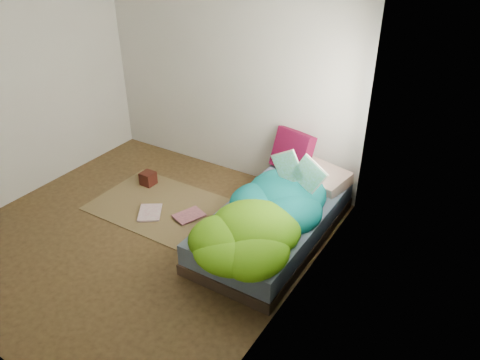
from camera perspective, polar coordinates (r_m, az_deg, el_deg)
name	(u,v)px	position (r m, az deg, el deg)	size (l,w,h in m)	color
ground	(140,235)	(5.13, -12.06, -6.63)	(3.50, 3.50, 0.00)	#3E2C18
room_walls	(122,89)	(4.37, -14.17, 10.68)	(3.54, 3.54, 2.62)	silver
bed	(274,224)	(4.91, 4.11, -5.40)	(1.00, 2.00, 0.34)	#392C1F
duvet	(264,207)	(4.56, 2.96, -3.29)	(0.96, 1.84, 0.34)	#08717D
rug	(163,207)	(5.54, -9.41, -3.22)	(1.60, 1.10, 0.01)	brown
pillow_floral	(319,177)	(5.33, 9.65, 0.41)	(0.64, 0.40, 0.14)	white
pillow_magenta	(292,151)	(5.48, 6.41, 3.52)	(0.48, 0.15, 0.48)	#460420
open_book	(298,162)	(4.68, 7.12, 2.14)	(0.51, 0.11, 0.31)	#2E8D30
wooden_box	(148,178)	(5.96, -11.14, 0.19)	(0.16, 0.16, 0.16)	#360E0C
floor_book_a	(139,213)	(5.45, -12.21, -3.95)	(0.25, 0.34, 0.03)	white
floor_book_b	(183,211)	(5.39, -6.92, -3.77)	(0.24, 0.32, 0.03)	#CF777D
floor_book_c	(195,236)	(5.00, -5.54, -6.83)	(0.22, 0.30, 0.02)	tan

